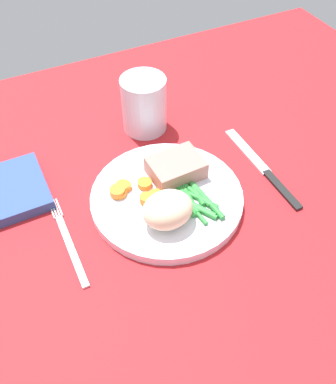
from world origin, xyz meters
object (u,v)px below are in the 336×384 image
at_px(fork, 68,241).
at_px(knife, 263,169).
at_px(meat_portion, 176,168).
at_px(dinner_plate, 168,200).
at_px(napkin, 7,192).
at_px(water_glass, 144,108).

height_order(fork, knife, knife).
relative_size(meat_portion, knife, 0.40).
xyz_separation_m(dinner_plate, knife, (0.17, -0.00, -0.01)).
bearing_deg(napkin, dinner_plate, -29.39).
bearing_deg(meat_portion, napkin, 160.92).
bearing_deg(napkin, meat_portion, -19.08).
distance_m(meat_portion, napkin, 0.27).
distance_m(fork, knife, 0.33).
relative_size(dinner_plate, napkin, 1.93).
relative_size(dinner_plate, water_glass, 2.34).
bearing_deg(knife, fork, 178.74).
bearing_deg(fork, meat_portion, 14.10).
distance_m(knife, water_glass, 0.23).
relative_size(fork, napkin, 1.37).
relative_size(meat_portion, napkin, 0.68).
relative_size(meat_portion, water_glass, 0.82).
xyz_separation_m(knife, napkin, (-0.39, 0.13, 0.01)).
bearing_deg(napkin, fork, -64.78).
xyz_separation_m(fork, water_glass, (0.20, 0.19, 0.04)).
height_order(dinner_plate, meat_portion, meat_portion).
distance_m(dinner_plate, meat_portion, 0.05).
relative_size(dinner_plate, meat_portion, 2.85).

